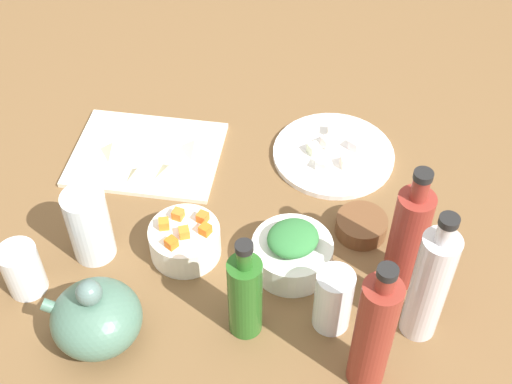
% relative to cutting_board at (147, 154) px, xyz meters
% --- Properties ---
extents(tabletop, '(1.90, 1.90, 0.03)m').
position_rel_cutting_board_xyz_m(tabletop, '(-0.24, 0.12, -0.02)').
color(tabletop, brown).
rests_on(tabletop, ground).
extents(cutting_board, '(0.30, 0.24, 0.01)m').
position_rel_cutting_board_xyz_m(cutting_board, '(0.00, 0.00, 0.00)').
color(cutting_board, silver).
rests_on(cutting_board, tabletop).
extents(plate_tofu, '(0.25, 0.25, 0.01)m').
position_rel_cutting_board_xyz_m(plate_tofu, '(-0.38, -0.05, 0.00)').
color(plate_tofu, white).
rests_on(plate_tofu, tabletop).
extents(bowl_greens, '(0.14, 0.14, 0.06)m').
position_rel_cutting_board_xyz_m(bowl_greens, '(-0.32, 0.24, 0.02)').
color(bowl_greens, white).
rests_on(bowl_greens, tabletop).
extents(bowl_carrots, '(0.13, 0.13, 0.06)m').
position_rel_cutting_board_xyz_m(bowl_carrots, '(-0.13, 0.24, 0.02)').
color(bowl_carrots, white).
rests_on(bowl_carrots, tabletop).
extents(bowl_small_side, '(0.10, 0.10, 0.04)m').
position_rel_cutting_board_xyz_m(bowl_small_side, '(-0.44, 0.15, 0.01)').
color(bowl_small_side, brown).
rests_on(bowl_small_side, tabletop).
extents(teapot, '(0.16, 0.14, 0.14)m').
position_rel_cutting_board_xyz_m(teapot, '(-0.03, 0.43, 0.05)').
color(teapot, '#4B725F').
rests_on(teapot, tabletop).
extents(bottle_0, '(0.06, 0.06, 0.21)m').
position_rel_cutting_board_xyz_m(bottle_0, '(-0.26, 0.38, 0.08)').
color(bottle_0, '#286321').
rests_on(bottle_0, tabletop).
extents(bottle_1, '(0.06, 0.06, 0.27)m').
position_rel_cutting_board_xyz_m(bottle_1, '(-0.54, 0.34, 0.11)').
color(bottle_1, silver).
rests_on(bottle_1, tabletop).
extents(bottle_2, '(0.06, 0.06, 0.26)m').
position_rel_cutting_board_xyz_m(bottle_2, '(-0.51, 0.24, 0.10)').
color(bottle_2, maroon).
rests_on(bottle_2, tabletop).
extents(bottle_3, '(0.06, 0.06, 0.27)m').
position_rel_cutting_board_xyz_m(bottle_3, '(-0.46, 0.44, 0.12)').
color(bottle_3, maroon).
rests_on(bottle_3, tabletop).
extents(drinking_glass_0, '(0.07, 0.07, 0.10)m').
position_rel_cutting_board_xyz_m(drinking_glass_0, '(0.12, 0.35, 0.04)').
color(drinking_glass_0, white).
rests_on(drinking_glass_0, tabletop).
extents(drinking_glass_1, '(0.06, 0.06, 0.12)m').
position_rel_cutting_board_xyz_m(drinking_glass_1, '(-0.40, 0.35, 0.06)').
color(drinking_glass_1, white).
rests_on(drinking_glass_1, tabletop).
extents(drinking_glass_2, '(0.08, 0.08, 0.15)m').
position_rel_cutting_board_xyz_m(drinking_glass_2, '(0.03, 0.26, 0.07)').
color(drinking_glass_2, white).
rests_on(drinking_glass_2, tabletop).
extents(carrot_cube_0, '(0.02, 0.02, 0.02)m').
position_rel_cutting_board_xyz_m(carrot_cube_0, '(-0.14, 0.25, 0.06)').
color(carrot_cube_0, orange).
rests_on(carrot_cube_0, bowl_carrots).
extents(carrot_cube_1, '(0.02, 0.02, 0.02)m').
position_rel_cutting_board_xyz_m(carrot_cube_1, '(-0.12, 0.21, 0.06)').
color(carrot_cube_1, orange).
rests_on(carrot_cube_1, bowl_carrots).
extents(carrot_cube_2, '(0.02, 0.02, 0.02)m').
position_rel_cutting_board_xyz_m(carrot_cube_2, '(-0.10, 0.23, 0.06)').
color(carrot_cube_2, orange).
rests_on(carrot_cube_2, bowl_carrots).
extents(carrot_cube_3, '(0.03, 0.03, 0.02)m').
position_rel_cutting_board_xyz_m(carrot_cube_3, '(-0.12, 0.28, 0.06)').
color(carrot_cube_3, orange).
rests_on(carrot_cube_3, bowl_carrots).
extents(carrot_cube_4, '(0.02, 0.02, 0.02)m').
position_rel_cutting_board_xyz_m(carrot_cube_4, '(-0.16, 0.21, 0.06)').
color(carrot_cube_4, orange).
rests_on(carrot_cube_4, bowl_carrots).
extents(carrot_cube_5, '(0.02, 0.02, 0.02)m').
position_rel_cutting_board_xyz_m(carrot_cube_5, '(-0.17, 0.24, 0.06)').
color(carrot_cube_5, orange).
rests_on(carrot_cube_5, bowl_carrots).
extents(chopped_greens_mound, '(0.13, 0.12, 0.03)m').
position_rel_cutting_board_xyz_m(chopped_greens_mound, '(-0.32, 0.24, 0.07)').
color(chopped_greens_mound, '#31763A').
rests_on(chopped_greens_mound, bowl_greens).
extents(tofu_cube_0, '(0.03, 0.03, 0.02)m').
position_rel_cutting_board_xyz_m(tofu_cube_0, '(-0.37, -0.07, 0.02)').
color(tofu_cube_0, white).
rests_on(tofu_cube_0, plate_tofu).
extents(tofu_cube_1, '(0.03, 0.03, 0.02)m').
position_rel_cutting_board_xyz_m(tofu_cube_1, '(-0.41, -0.01, 0.02)').
color(tofu_cube_1, '#F4E1CD').
rests_on(tofu_cube_1, plate_tofu).
extents(tofu_cube_2, '(0.03, 0.03, 0.02)m').
position_rel_cutting_board_xyz_m(tofu_cube_2, '(-0.43, -0.07, 0.02)').
color(tofu_cube_2, white).
rests_on(tofu_cube_2, plate_tofu).
extents(tofu_cube_3, '(0.03, 0.03, 0.02)m').
position_rel_cutting_board_xyz_m(tofu_cube_3, '(-0.36, -0.00, 0.02)').
color(tofu_cube_3, white).
rests_on(tofu_cube_3, plate_tofu).
extents(tofu_cube_4, '(0.03, 0.03, 0.02)m').
position_rel_cutting_board_xyz_m(tofu_cube_4, '(-0.34, -0.04, 0.02)').
color(tofu_cube_4, '#E7F5CE').
rests_on(tofu_cube_4, plate_tofu).
extents(tofu_cube_5, '(0.02, 0.02, 0.02)m').
position_rel_cutting_board_xyz_m(tofu_cube_5, '(-0.38, -0.11, 0.02)').
color(tofu_cube_5, '#ECEBCF').
rests_on(tofu_cube_5, plate_tofu).
extents(dumpling_0, '(0.05, 0.06, 0.02)m').
position_rel_cutting_board_xyz_m(dumpling_0, '(0.07, 0.00, 0.02)').
color(dumpling_0, beige).
rests_on(dumpling_0, cutting_board).
extents(dumpling_1, '(0.06, 0.06, 0.02)m').
position_rel_cutting_board_xyz_m(dumpling_1, '(-0.00, 0.07, 0.02)').
color(dumpling_1, beige).
rests_on(dumpling_1, cutting_board).
extents(dumpling_2, '(0.06, 0.06, 0.03)m').
position_rel_cutting_board_xyz_m(dumpling_2, '(-0.10, -0.02, 0.02)').
color(dumpling_2, beige).
rests_on(dumpling_2, cutting_board).
extents(dumpling_3, '(0.07, 0.07, 0.02)m').
position_rel_cutting_board_xyz_m(dumpling_3, '(-0.06, 0.05, 0.02)').
color(dumpling_3, beige).
rests_on(dumpling_3, cutting_board).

